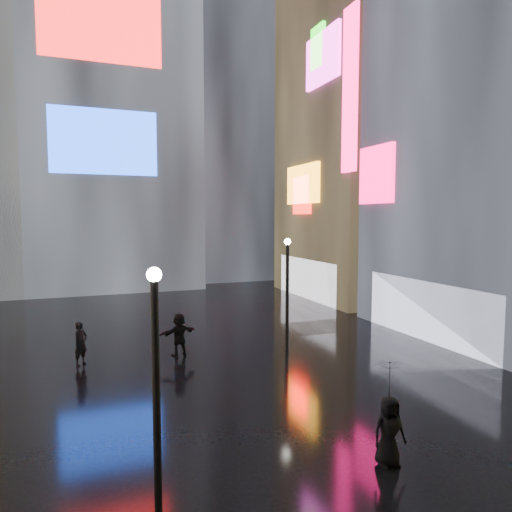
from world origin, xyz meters
TOP-DOWN VIEW (x-y plane):
  - ground at (0.00, 20.00)m, footprint 140.00×140.00m
  - building_right_mid at (15.98, 17.01)m, footprint 10.28×13.70m
  - building_right_far at (15.98, 30.00)m, footprint 10.28×12.00m
  - tower_main at (-3.00, 43.97)m, footprint 16.00×14.20m
  - tower_flank_right at (9.00, 46.00)m, footprint 12.00×12.00m
  - lamp_near at (-3.62, 8.14)m, footprint 0.30×0.30m
  - lamp_far at (3.89, 18.07)m, footprint 0.30×0.30m
  - pedestrian_4 at (2.07, 8.17)m, footprint 0.90×0.63m
  - pedestrian_5 at (-0.95, 19.10)m, footprint 1.85×1.08m
  - pedestrian_6 at (-5.07, 19.22)m, footprint 0.78×0.78m
  - umbrella_2 at (2.07, 8.17)m, footprint 1.21×1.19m

SIDE VIEW (x-z plane):
  - ground at x=0.00m, z-range 0.00..0.00m
  - pedestrian_4 at x=2.07m, z-range 0.00..1.75m
  - pedestrian_6 at x=-5.07m, z-range 0.00..1.83m
  - pedestrian_5 at x=-0.95m, z-range 0.00..1.90m
  - umbrella_2 at x=2.07m, z-range 1.75..2.68m
  - lamp_near at x=-3.62m, z-range 0.34..5.54m
  - lamp_far at x=3.89m, z-range 0.34..5.54m
  - building_right_far at x=15.98m, z-range -0.02..27.98m
  - building_right_mid at x=15.98m, z-range -0.01..29.99m
  - tower_flank_right at x=9.00m, z-range 0.00..34.00m
  - tower_main at x=-3.00m, z-range 0.01..42.01m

